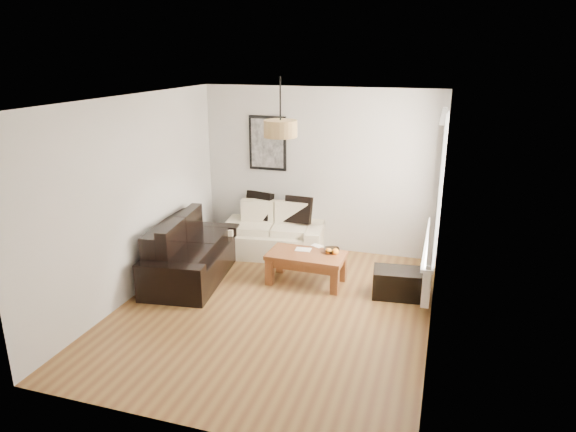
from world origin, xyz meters
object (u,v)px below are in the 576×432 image
(loveseat_cream, at_px, (273,230))
(coffee_table, at_px, (306,268))
(ottoman, at_px, (398,283))
(sofa_leather, at_px, (192,250))

(loveseat_cream, xyz_separation_m, coffee_table, (0.80, -0.90, -0.17))
(ottoman, bearing_deg, loveseat_cream, 155.39)
(sofa_leather, bearing_deg, loveseat_cream, -41.88)
(sofa_leather, relative_size, coffee_table, 1.74)
(loveseat_cream, xyz_separation_m, ottoman, (2.07, -0.95, -0.20))
(loveseat_cream, distance_m, ottoman, 2.28)
(ottoman, bearing_deg, sofa_leather, -175.23)
(loveseat_cream, relative_size, ottoman, 2.40)
(sofa_leather, height_order, coffee_table, sofa_leather)
(loveseat_cream, bearing_deg, ottoman, -32.29)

